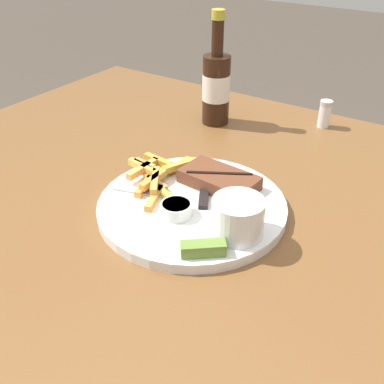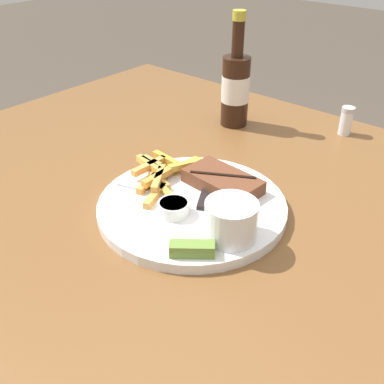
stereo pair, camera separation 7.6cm
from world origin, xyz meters
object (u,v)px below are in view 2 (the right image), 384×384
object	(u,v)px
pickle_spear	(192,249)
fork_utensil	(148,190)
salt_shaker	(346,121)
dinner_plate	(192,206)
beer_bottle	(235,87)
knife_utensil	(207,189)
dipping_sauce_cup	(172,207)
steak_portion	(222,181)
coleslaw_cup	(231,218)

from	to	relation	value
pickle_spear	fork_utensil	distance (m)	0.19
salt_shaker	dinner_plate	bearing A→B (deg)	-98.15
fork_utensil	salt_shaker	size ratio (longest dim) A/B	2.03
beer_bottle	knife_utensil	bearing A→B (deg)	-62.09
dinner_plate	dipping_sauce_cup	distance (m)	0.05
dinner_plate	pickle_spear	world-z (taller)	pickle_spear
pickle_spear	knife_utensil	bearing A→B (deg)	121.54
salt_shaker	steak_portion	bearing A→B (deg)	-97.99
steak_portion	fork_utensil	xyz separation A→B (m)	(-0.09, -0.10, -0.01)
coleslaw_cup	dipping_sauce_cup	distance (m)	0.11
dipping_sauce_cup	knife_utensil	xyz separation A→B (m)	(-0.00, 0.09, -0.01)
fork_utensil	knife_utensil	bearing A→B (deg)	25.33
beer_bottle	fork_utensil	bearing A→B (deg)	-77.96
steak_portion	fork_utensil	distance (m)	0.13
knife_utensil	beer_bottle	size ratio (longest dim) A/B	0.58
steak_portion	pickle_spear	size ratio (longest dim) A/B	2.21
coleslaw_cup	salt_shaker	distance (m)	0.50
knife_utensil	salt_shaker	size ratio (longest dim) A/B	2.34
dinner_plate	pickle_spear	bearing A→B (deg)	-49.55
fork_utensil	dipping_sauce_cup	bearing A→B (deg)	-31.77
steak_portion	salt_shaker	distance (m)	0.40
fork_utensil	steak_portion	bearing A→B (deg)	28.77
pickle_spear	salt_shaker	world-z (taller)	salt_shaker
fork_utensil	dinner_plate	bearing A→B (deg)	-0.00
steak_portion	knife_utensil	distance (m)	0.03
fork_utensil	coleslaw_cup	bearing A→B (deg)	-19.70
dinner_plate	dipping_sauce_cup	xyz separation A→B (m)	(-0.00, -0.05, 0.02)
pickle_spear	fork_utensil	world-z (taller)	pickle_spear
dinner_plate	fork_utensil	size ratio (longest dim) A/B	2.46
fork_utensil	salt_shaker	distance (m)	0.51
fork_utensil	beer_bottle	xyz separation A→B (m)	(-0.08, 0.37, 0.07)
pickle_spear	steak_portion	bearing A→B (deg)	113.93
dinner_plate	knife_utensil	xyz separation A→B (m)	(-0.00, 0.05, 0.01)
dipping_sauce_cup	knife_utensil	distance (m)	0.09
knife_utensil	salt_shaker	distance (m)	0.42
coleslaw_cup	dipping_sauce_cup	bearing A→B (deg)	-173.91
coleslaw_cup	beer_bottle	size ratio (longest dim) A/B	0.31
beer_bottle	salt_shaker	size ratio (longest dim) A/B	4.00
knife_utensil	coleslaw_cup	bearing A→B (deg)	-156.00
knife_utensil	dipping_sauce_cup	bearing A→B (deg)	150.84
dipping_sauce_cup	salt_shaker	world-z (taller)	salt_shaker
salt_shaker	coleslaw_cup	bearing A→B (deg)	-85.43
steak_portion	dipping_sauce_cup	xyz separation A→B (m)	(-0.01, -0.12, -0.00)
dinner_plate	steak_portion	xyz separation A→B (m)	(0.01, 0.07, 0.02)
coleslaw_cup	salt_shaker	bearing A→B (deg)	94.57
pickle_spear	beer_bottle	distance (m)	0.52
steak_portion	dinner_plate	bearing A→B (deg)	-99.04
dinner_plate	knife_utensil	world-z (taller)	knife_utensil
dinner_plate	fork_utensil	world-z (taller)	fork_utensil
pickle_spear	fork_utensil	bearing A→B (deg)	155.15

